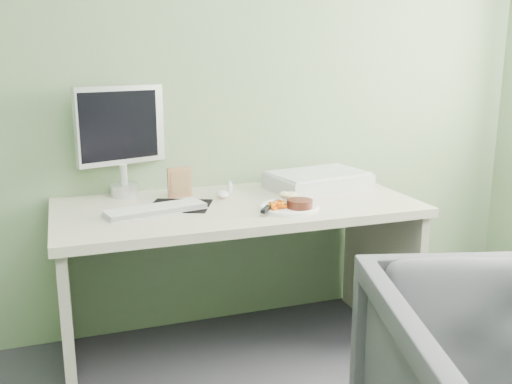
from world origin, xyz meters
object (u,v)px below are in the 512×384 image
object	(u,v)px
desk	(237,242)
plate	(290,208)
scanner	(318,181)
monitor	(121,135)

from	to	relation	value
desk	plate	distance (m)	0.32
plate	scanner	distance (m)	0.42
plate	monitor	distance (m)	0.86
scanner	monitor	size ratio (longest dim) A/B	0.92
plate	desk	bearing A→B (deg)	136.76
plate	scanner	world-z (taller)	scanner
scanner	monitor	distance (m)	0.98
desk	monitor	xyz separation A→B (m)	(-0.46, 0.31, 0.47)
monitor	scanner	bearing A→B (deg)	-29.07
plate	monitor	xyz separation A→B (m)	(-0.65, 0.49, 0.28)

